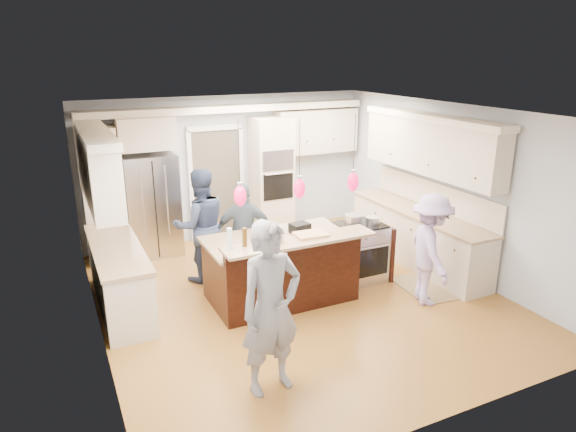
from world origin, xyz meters
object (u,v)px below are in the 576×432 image
refrigerator (152,205)px  island_range (360,252)px  kitchen_island (281,267)px  person_bar_end (271,309)px  person_far_left (201,226)px

refrigerator → island_range: 3.71m
refrigerator → kitchen_island: bearing=-63.1°
kitchen_island → island_range: 1.41m
refrigerator → kitchen_island: (1.30, -2.57, -0.42)m
refrigerator → person_bar_end: size_ratio=0.95×
refrigerator → person_bar_end: person_bar_end is taller
kitchen_island → island_range: kitchen_island is taller
island_range → person_far_left: 2.52m
refrigerator → kitchen_island: 2.91m
person_bar_end → kitchen_island: bearing=56.2°
person_far_left → kitchen_island: bearing=128.2°
person_far_left → person_bar_end: bearing=89.2°
refrigerator → person_bar_end: 4.45m
island_range → person_bar_end: 3.11m
person_far_left → refrigerator: bearing=-70.4°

